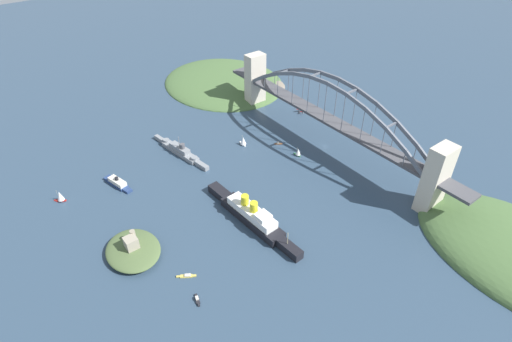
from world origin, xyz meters
TOP-DOWN VIEW (x-y plane):
  - ground_plane at (0.00, 0.00)m, footprint 1400.00×1400.00m
  - harbor_arch_bridge at (-0.00, 0.00)m, footprint 273.08×19.37m
  - headland_east_shore at (168.29, -3.35)m, footprint 151.83×133.46m
  - ocean_liner at (-37.86, 113.65)m, footprint 97.40×16.11m
  - naval_cruiser at (69.77, 111.94)m, footprint 73.89×15.03m
  - harbor_ferry_steamer at (61.34, 174.28)m, footprint 31.12×12.82m
  - fort_island_mid_harbor at (-14.53, 194.45)m, footprint 41.62×34.67m
  - seaplane_taxiing_near_bridge at (60.69, -25.67)m, footprint 8.74×8.86m
  - small_boat_1 at (47.65, 58.80)m, footprint 9.91×5.87m
  - small_boat_2 at (28.54, 32.57)m, footprint 5.19×6.34m
  - small_boat_3 at (-72.10, 179.86)m, footprint 8.84×3.93m
  - small_boat_4 at (3.87, 30.44)m, footprint 7.85×4.69m
  - small_boat_5 at (69.32, 216.45)m, footprint 7.67×8.36m
  - small_boat_6 at (-52.85, 176.03)m, footprint 8.21×11.32m

SIDE VIEW (x-z plane):
  - ground_plane at x=0.00m, z-range 0.00..0.00m
  - headland_east_shore at x=168.29m, z-range -8.00..8.00m
  - small_boat_6 at x=-52.85m, z-range -0.25..1.50m
  - small_boat_3 at x=-72.10m, z-range -0.31..1.98m
  - small_boat_2 at x=28.54m, z-range -0.37..2.15m
  - seaplane_taxiing_near_bridge at x=60.69m, z-range -0.40..4.51m
  - harbor_ferry_steamer at x=61.34m, z-range -1.55..6.45m
  - naval_cruiser at x=69.77m, z-range -5.70..12.15m
  - fort_island_mid_harbor at x=-14.53m, z-range -4.03..11.34m
  - small_boat_4 at x=3.87m, z-range -0.31..8.17m
  - small_boat_1 at x=47.65m, z-range -0.38..9.24m
  - small_boat_5 at x=69.32m, z-range -0.42..10.02m
  - ocean_liner at x=-37.86m, z-range -4.07..15.60m
  - harbor_arch_bridge at x=0.00m, z-range -3.67..62.24m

